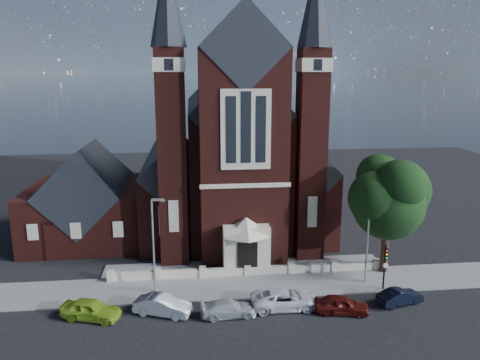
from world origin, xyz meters
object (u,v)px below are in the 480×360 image
object	(u,v)px
street_tree	(391,200)
street_lamp_left	(154,240)
church	(231,155)
car_silver_b	(229,309)
car_silver_a	(163,306)
car_white_suv	(285,299)
car_dark_red	(342,304)
car_navy	(400,297)
car_lime_van	(91,309)
street_lamp_right	(369,233)
traffic_signal	(385,262)
parish_hall	(88,203)

from	to	relation	value
street_tree	street_lamp_left	world-z (taller)	street_tree
church	car_silver_b	size ratio (longest dim) A/B	8.29
car_silver_a	car_white_suv	bearing A→B (deg)	-69.93
street_lamp_left	car_dark_red	distance (m)	15.52
car_navy	car_lime_van	bearing A→B (deg)	74.17
street_lamp_left	car_navy	distance (m)	20.03
street_lamp_right	car_dark_red	world-z (taller)	street_lamp_right
church	street_tree	world-z (taller)	church
car_dark_red	traffic_signal	bearing A→B (deg)	-43.96
street_tree	church	bearing A→B (deg)	126.17
car_lime_van	traffic_signal	bearing A→B (deg)	-67.31
car_silver_b	car_navy	xyz separation A→B (m)	(13.58, 0.47, 0.01)
street_tree	car_white_suv	world-z (taller)	street_tree
traffic_signal	car_navy	xyz separation A→B (m)	(0.32, -2.40, -1.96)
car_navy	car_silver_a	bearing A→B (deg)	73.72
street_lamp_right	car_white_suv	size ratio (longest dim) A/B	1.53
street_tree	traffic_signal	bearing A→B (deg)	-115.95
street_tree	car_navy	xyz separation A→B (m)	(-1.28, -5.68, -6.34)
traffic_signal	car_dark_red	size ratio (longest dim) A/B	0.97
car_silver_a	car_white_suv	xyz separation A→B (m)	(9.35, 0.01, 0.01)
street_lamp_right	car_silver_b	distance (m)	13.71
car_white_suv	street_lamp_right	bearing A→B (deg)	-65.54
church	traffic_signal	xyz separation A→B (m)	(11.00, -20.52, -5.60)
traffic_signal	car_silver_a	world-z (taller)	traffic_signal
street_lamp_right	traffic_signal	world-z (taller)	street_lamp_right
car_silver_b	car_silver_a	bearing A→B (deg)	77.80
parish_hall	traffic_signal	bearing A→B (deg)	-29.98
street_lamp_right	street_tree	bearing A→B (deg)	34.26
car_lime_van	car_silver_a	distance (m)	5.25
traffic_signal	car_navy	world-z (taller)	traffic_signal
church	car_dark_red	distance (m)	25.74
car_dark_red	car_navy	bearing A→B (deg)	-68.85
parish_hall	traffic_signal	xyz separation A→B (m)	(27.00, -15.57, -1.43)
traffic_signal	street_tree	bearing A→B (deg)	64.05
car_silver_a	car_silver_b	world-z (taller)	car_silver_a
street_lamp_right	car_white_suv	bearing A→B (deg)	-155.34
street_tree	car_silver_a	world-z (taller)	street_tree
car_lime_van	car_navy	distance (m)	23.74
parish_hall	car_silver_a	size ratio (longest dim) A/B	2.78
street_lamp_left	car_white_suv	xyz separation A→B (m)	(10.08, -3.64, -3.86)
street_tree	street_lamp_left	size ratio (longest dim) A/B	1.32
street_tree	street_lamp_right	size ratio (longest dim) A/B	1.32
parish_hall	street_lamp_left	world-z (taller)	parish_hall
parish_hall	traffic_signal	distance (m)	31.20
car_lime_van	street_lamp_right	bearing A→B (deg)	-63.16
car_navy	street_tree	bearing A→B (deg)	-27.95
car_silver_b	car_dark_red	distance (m)	8.57
church	car_lime_van	size ratio (longest dim) A/B	7.85
parish_hall	street_lamp_right	bearing A→B (deg)	-28.22
parish_hall	street_tree	size ratio (longest dim) A/B	1.14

